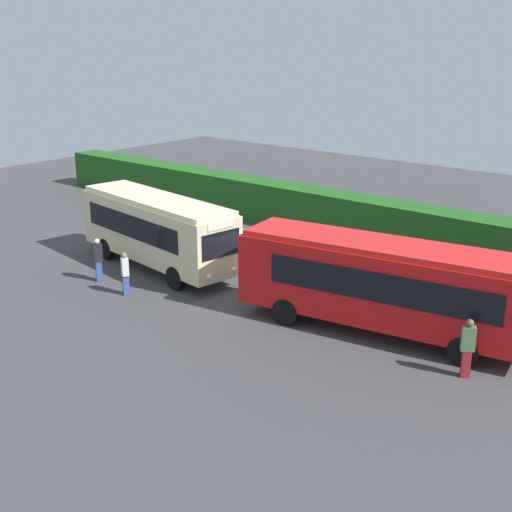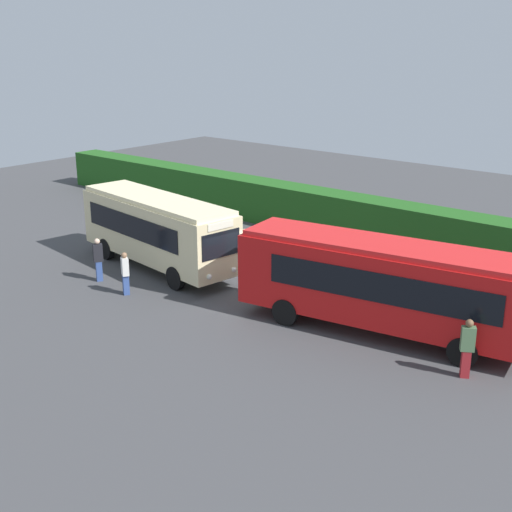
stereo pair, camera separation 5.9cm
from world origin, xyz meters
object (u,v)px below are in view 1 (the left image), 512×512
(bus_cream, at_px, (157,228))
(person_center, at_px, (125,272))
(traffic_cone, at_px, (193,224))
(person_right, at_px, (244,248))
(bus_red, at_px, (382,282))
(person_left, at_px, (98,258))
(person_far, at_px, (468,346))

(bus_cream, relative_size, person_center, 5.11)
(traffic_cone, bearing_deg, person_center, -60.70)
(bus_cream, xyz_separation_m, traffic_cone, (-3.49, 5.67, -1.58))
(bus_cream, height_order, person_right, bus_cream)
(bus_red, distance_m, person_center, 10.42)
(bus_cream, relative_size, person_left, 4.84)
(person_left, height_order, traffic_cone, person_left)
(person_center, bearing_deg, traffic_cone, -121.38)
(traffic_cone, bearing_deg, bus_red, -20.25)
(person_left, bearing_deg, traffic_cone, -43.02)
(bus_red, distance_m, person_far, 4.02)
(person_right, distance_m, person_far, 12.35)
(bus_red, height_order, traffic_cone, bus_red)
(person_far, bearing_deg, bus_cream, 54.61)
(traffic_cone, bearing_deg, bus_cream, -58.42)
(bus_red, relative_size, person_far, 5.53)
(person_left, relative_size, traffic_cone, 3.16)
(bus_cream, bearing_deg, traffic_cone, 129.23)
(person_left, bearing_deg, person_far, -144.64)
(person_left, relative_size, person_far, 0.98)
(person_right, height_order, person_far, person_far)
(person_center, relative_size, traffic_cone, 2.99)
(person_center, height_order, traffic_cone, person_center)
(bus_red, xyz_separation_m, person_far, (3.73, -1.23, -0.88))
(person_center, distance_m, traffic_cone, 10.11)
(person_center, relative_size, person_far, 0.93)
(bus_red, distance_m, person_right, 8.48)
(bus_cream, height_order, person_far, bus_cream)
(person_far, xyz_separation_m, traffic_cone, (-18.48, 6.67, -0.73))
(person_left, distance_m, person_right, 6.38)
(person_left, height_order, person_far, person_far)
(person_left, distance_m, traffic_cone, 8.96)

